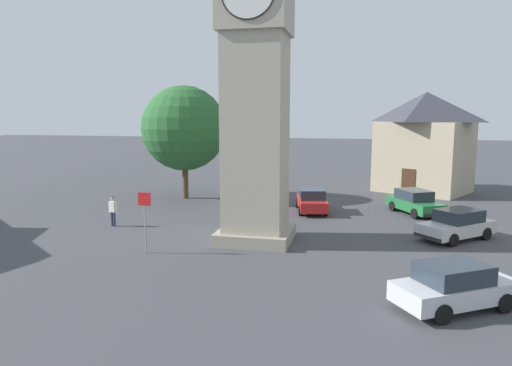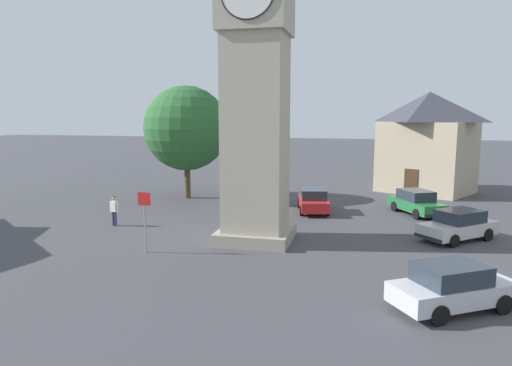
{
  "view_description": "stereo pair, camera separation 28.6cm",
  "coord_description": "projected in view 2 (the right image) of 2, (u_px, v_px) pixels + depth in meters",
  "views": [
    {
      "loc": [
        4.99,
        -21.99,
        6.28
      ],
      "look_at": [
        0.0,
        0.0,
        2.91
      ],
      "focal_mm": 32.46,
      "sensor_mm": 36.0,
      "label": 1
    },
    {
      "loc": [
        5.27,
        -21.93,
        6.28
      ],
      "look_at": [
        0.0,
        0.0,
        2.91
      ],
      "focal_mm": 32.46,
      "sensor_mm": 36.0,
      "label": 2
    }
  ],
  "objects": [
    {
      "name": "building_corner_back",
      "position": [
        427.0,
        142.0,
        37.11
      ],
      "size": [
        8.65,
        8.17,
        8.04
      ],
      "color": "tan",
      "rests_on": "ground"
    },
    {
      "name": "car_white_side",
      "position": [
        453.0,
        287.0,
        14.91
      ],
      "size": [
        4.39,
        3.63,
        1.53
      ],
      "color": "silver",
      "rests_on": "ground"
    },
    {
      "name": "car_silver_kerb",
      "position": [
        313.0,
        200.0,
        29.92
      ],
      "size": [
        2.49,
        4.39,
        1.53
      ],
      "color": "red",
      "rests_on": "ground"
    },
    {
      "name": "ground_plane",
      "position": [
        256.0,
        240.0,
        23.23
      ],
      "size": [
        200.0,
        200.0,
        0.0
      ],
      "primitive_type": "plane",
      "color": "#424247"
    },
    {
      "name": "tree",
      "position": [
        186.0,
        128.0,
        34.22
      ],
      "size": [
        6.26,
        6.26,
        8.37
      ],
      "color": "brown",
      "rests_on": "ground"
    },
    {
      "name": "pedestrian",
      "position": [
        114.0,
        208.0,
        26.12
      ],
      "size": [
        0.55,
        0.29,
        1.69
      ],
      "color": "#2D3351",
      "rests_on": "ground"
    },
    {
      "name": "road_sign",
      "position": [
        145.0,
        212.0,
        20.9
      ],
      "size": [
        0.6,
        0.07,
        2.8
      ],
      "color": "gray",
      "rests_on": "ground"
    },
    {
      "name": "car_red_corner",
      "position": [
        458.0,
        225.0,
        23.19
      ],
      "size": [
        4.21,
        3.99,
        1.53
      ],
      "color": "silver",
      "rests_on": "ground"
    },
    {
      "name": "clock_tower",
      "position": [
        256.0,
        17.0,
        21.64
      ],
      "size": [
        4.32,
        4.32,
        18.56
      ],
      "color": "gray",
      "rests_on": "ground"
    },
    {
      "name": "car_blue_kerb",
      "position": [
        417.0,
        202.0,
        29.16
      ],
      "size": [
        3.43,
        4.44,
        1.53
      ],
      "color": "#236B38",
      "rests_on": "ground"
    }
  ]
}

